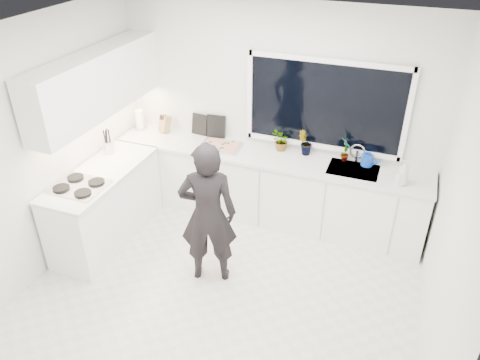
% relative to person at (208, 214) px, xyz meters
% --- Properties ---
extents(floor, '(4.00, 3.50, 0.02)m').
position_rel_person_xyz_m(floor, '(0.22, -0.15, -0.83)').
color(floor, beige).
rests_on(floor, ground).
extents(wall_back, '(4.00, 0.02, 2.70)m').
position_rel_person_xyz_m(wall_back, '(0.22, 1.61, 0.53)').
color(wall_back, white).
rests_on(wall_back, ground).
extents(wall_left, '(0.02, 3.50, 2.70)m').
position_rel_person_xyz_m(wall_left, '(-1.79, -0.15, 0.53)').
color(wall_left, white).
rests_on(wall_left, ground).
extents(wall_right, '(0.02, 3.50, 2.70)m').
position_rel_person_xyz_m(wall_right, '(2.23, -0.15, 0.53)').
color(wall_right, white).
rests_on(wall_right, ground).
extents(ceiling, '(4.00, 3.50, 0.02)m').
position_rel_person_xyz_m(ceiling, '(0.22, -0.15, 1.89)').
color(ceiling, white).
rests_on(ceiling, wall_back).
extents(window, '(1.80, 0.02, 1.00)m').
position_rel_person_xyz_m(window, '(0.82, 1.58, 0.73)').
color(window, black).
rests_on(window, wall_back).
extents(base_cabinets_back, '(3.92, 0.58, 0.88)m').
position_rel_person_xyz_m(base_cabinets_back, '(0.22, 1.30, -0.38)').
color(base_cabinets_back, white).
rests_on(base_cabinets_back, floor).
extents(base_cabinets_left, '(0.58, 1.60, 0.88)m').
position_rel_person_xyz_m(base_cabinets_left, '(-1.45, 0.20, -0.38)').
color(base_cabinets_left, white).
rests_on(base_cabinets_left, floor).
extents(countertop_back, '(3.94, 0.62, 0.04)m').
position_rel_person_xyz_m(countertop_back, '(0.22, 1.29, 0.08)').
color(countertop_back, silver).
rests_on(countertop_back, base_cabinets_back).
extents(countertop_left, '(0.62, 1.60, 0.04)m').
position_rel_person_xyz_m(countertop_left, '(-1.45, 0.20, 0.08)').
color(countertop_left, silver).
rests_on(countertop_left, base_cabinets_left).
extents(upper_cabinets, '(0.34, 2.10, 0.70)m').
position_rel_person_xyz_m(upper_cabinets, '(-1.57, 0.55, 1.03)').
color(upper_cabinets, white).
rests_on(upper_cabinets, wall_left).
extents(sink, '(0.58, 0.42, 0.14)m').
position_rel_person_xyz_m(sink, '(1.27, 1.30, 0.05)').
color(sink, silver).
rests_on(sink, countertop_back).
extents(faucet, '(0.03, 0.03, 0.22)m').
position_rel_person_xyz_m(faucet, '(1.27, 1.50, 0.21)').
color(faucet, silver).
rests_on(faucet, countertop_back).
extents(stovetop, '(0.56, 0.48, 0.03)m').
position_rel_person_xyz_m(stovetop, '(-1.47, -0.15, 0.11)').
color(stovetop, black).
rests_on(stovetop, countertop_left).
extents(person, '(0.70, 0.57, 1.65)m').
position_rel_person_xyz_m(person, '(0.00, 0.00, 0.00)').
color(person, black).
rests_on(person, floor).
extents(pizza_tray, '(0.51, 0.39, 0.03)m').
position_rel_person_xyz_m(pizza_tray, '(-0.39, 1.27, 0.11)').
color(pizza_tray, silver).
rests_on(pizza_tray, countertop_back).
extents(pizza, '(0.47, 0.35, 0.01)m').
position_rel_person_xyz_m(pizza, '(-0.39, 1.27, 0.13)').
color(pizza, '#AC3B16').
rests_on(pizza, pizza_tray).
extents(watering_can, '(0.15, 0.15, 0.13)m').
position_rel_person_xyz_m(watering_can, '(1.40, 1.46, 0.16)').
color(watering_can, '#1340B3').
rests_on(watering_can, countertop_back).
extents(paper_towel_roll, '(0.13, 0.13, 0.26)m').
position_rel_person_xyz_m(paper_towel_roll, '(-1.63, 1.40, 0.23)').
color(paper_towel_roll, white).
rests_on(paper_towel_roll, countertop_back).
extents(knife_block, '(0.16, 0.14, 0.22)m').
position_rel_person_xyz_m(knife_block, '(-1.27, 1.44, 0.21)').
color(knife_block, '#8F5A42').
rests_on(knife_block, countertop_back).
extents(utensil_crock, '(0.15, 0.15, 0.16)m').
position_rel_person_xyz_m(utensil_crock, '(-1.62, 0.65, 0.18)').
color(utensil_crock, silver).
rests_on(utensil_crock, countertop_left).
extents(picture_frame_large, '(0.22, 0.04, 0.28)m').
position_rel_person_xyz_m(picture_frame_large, '(-0.80, 1.54, 0.24)').
color(picture_frame_large, black).
rests_on(picture_frame_large, countertop_back).
extents(picture_frame_small, '(0.25, 0.04, 0.30)m').
position_rel_person_xyz_m(picture_frame_small, '(-0.56, 1.54, 0.25)').
color(picture_frame_small, black).
rests_on(picture_frame_small, countertop_back).
extents(herb_plants, '(0.97, 0.27, 0.32)m').
position_rel_person_xyz_m(herb_plants, '(0.60, 1.46, 0.24)').
color(herb_plants, '#26662D').
rests_on(herb_plants, countertop_back).
extents(soap_bottles, '(0.16, 0.15, 0.30)m').
position_rel_person_xyz_m(soap_bottles, '(1.81, 1.15, 0.23)').
color(soap_bottles, '#D8BF66').
rests_on(soap_bottles, countertop_back).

